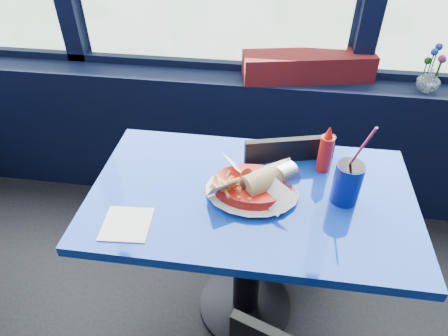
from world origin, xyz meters
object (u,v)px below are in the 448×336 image
(near_table, at_px, (250,227))
(flower_vase, at_px, (430,77))
(ketchup_bottle, at_px, (326,151))
(chair_near_back, at_px, (289,190))
(soda_cup, at_px, (347,182))
(food_basket, at_px, (254,185))
(planter_box, at_px, (308,66))

(near_table, distance_m, flower_vase, 1.19)
(flower_vase, bearing_deg, ketchup_bottle, -129.48)
(near_table, distance_m, chair_near_back, 0.37)
(near_table, distance_m, soda_cup, 0.43)
(flower_vase, bearing_deg, food_basket, -133.68)
(flower_vase, relative_size, soda_cup, 0.70)
(near_table, bearing_deg, ketchup_bottle, 34.15)
(near_table, bearing_deg, flower_vase, 45.99)
(near_table, distance_m, ketchup_bottle, 0.42)
(chair_near_back, xyz_separation_m, flower_vase, (0.64, 0.50, 0.38))
(ketchup_bottle, xyz_separation_m, soda_cup, (0.07, -0.17, -0.01))
(planter_box, bearing_deg, flower_vase, -17.15)
(planter_box, height_order, soda_cup, soda_cup)
(flower_vase, height_order, food_basket, flower_vase)
(food_basket, height_order, soda_cup, soda_cup)
(soda_cup, bearing_deg, ketchup_bottle, 111.87)
(chair_near_back, height_order, flower_vase, flower_vase)
(chair_near_back, relative_size, ketchup_bottle, 4.21)
(near_table, relative_size, flower_vase, 5.09)
(near_table, height_order, flower_vase, flower_vase)
(planter_box, xyz_separation_m, flower_vase, (0.59, -0.05, 0.00))
(planter_box, height_order, flower_vase, flower_vase)
(planter_box, distance_m, flower_vase, 0.59)
(chair_near_back, distance_m, soda_cup, 0.50)
(flower_vase, distance_m, food_basket, 1.15)
(near_table, relative_size, food_basket, 3.41)
(chair_near_back, distance_m, ketchup_bottle, 0.39)
(food_basket, bearing_deg, ketchup_bottle, 20.62)
(near_table, xyz_separation_m, flower_vase, (0.80, 0.83, 0.30))
(near_table, height_order, planter_box, planter_box)
(planter_box, relative_size, flower_vase, 2.85)
(near_table, xyz_separation_m, planter_box, (0.21, 0.88, 0.30))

